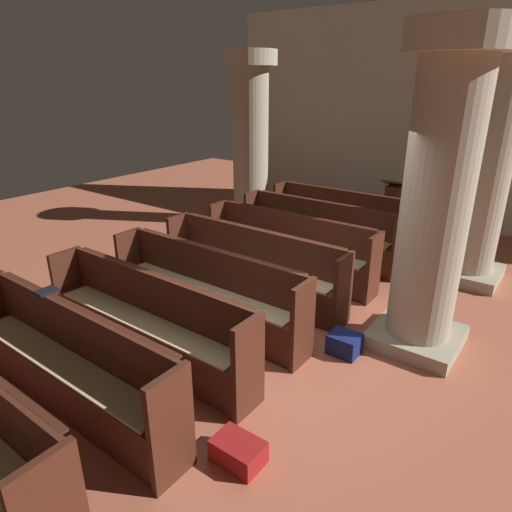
# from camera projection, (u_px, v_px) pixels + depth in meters

# --- Properties ---
(ground_plane) EXTENTS (19.20, 19.20, 0.00)m
(ground_plane) POSITION_uv_depth(u_px,v_px,m) (274.00, 336.00, 5.59)
(ground_plane) COLOR #AD5B42
(back_wall) EXTENTS (10.00, 0.16, 4.50)m
(back_wall) POSITION_uv_depth(u_px,v_px,m) (441.00, 117.00, 9.30)
(back_wall) COLOR silver
(back_wall) RESTS_ON ground
(pew_row_0) EXTENTS (2.94, 0.46, 1.00)m
(pew_row_0) POSITION_uv_depth(u_px,v_px,m) (343.00, 217.00, 8.58)
(pew_row_0) COLOR #4C2316
(pew_row_0) RESTS_ON ground
(pew_row_1) EXTENTS (2.94, 0.46, 1.00)m
(pew_row_1) POSITION_uv_depth(u_px,v_px,m) (318.00, 230.00, 7.85)
(pew_row_1) COLOR #4C2316
(pew_row_1) RESTS_ON ground
(pew_row_2) EXTENTS (2.94, 0.47, 1.00)m
(pew_row_2) POSITION_uv_depth(u_px,v_px,m) (288.00, 245.00, 7.13)
(pew_row_2) COLOR #4C2316
(pew_row_2) RESTS_ON ground
(pew_row_3) EXTENTS (2.94, 0.46, 1.00)m
(pew_row_3) POSITION_uv_depth(u_px,v_px,m) (252.00, 264.00, 6.40)
(pew_row_3) COLOR #4C2316
(pew_row_3) RESTS_ON ground
(pew_row_4) EXTENTS (2.94, 0.46, 1.00)m
(pew_row_4) POSITION_uv_depth(u_px,v_px,m) (206.00, 287.00, 5.68)
(pew_row_4) COLOR #4C2316
(pew_row_4) RESTS_ON ground
(pew_row_5) EXTENTS (2.94, 0.47, 1.00)m
(pew_row_5) POSITION_uv_depth(u_px,v_px,m) (146.00, 318.00, 4.95)
(pew_row_5) COLOR #4C2316
(pew_row_5) RESTS_ON ground
(pew_row_6) EXTENTS (2.94, 0.47, 1.00)m
(pew_row_6) POSITION_uv_depth(u_px,v_px,m) (66.00, 359.00, 4.23)
(pew_row_6) COLOR #4C2316
(pew_row_6) RESTS_ON ground
(pillar_aisle_side) EXTENTS (1.09, 1.09, 3.53)m
(pillar_aisle_side) POSITION_uv_depth(u_px,v_px,m) (485.00, 163.00, 6.58)
(pillar_aisle_side) COLOR #9F967E
(pillar_aisle_side) RESTS_ON ground
(pillar_far_side) EXTENTS (1.09, 1.09, 3.53)m
(pillar_far_side) POSITION_uv_depth(u_px,v_px,m) (250.00, 138.00, 9.42)
(pillar_far_side) COLOR #9F967E
(pillar_far_side) RESTS_ON ground
(pillar_aisle_rear) EXTENTS (1.06, 1.06, 3.53)m
(pillar_aisle_rear) POSITION_uv_depth(u_px,v_px,m) (437.00, 196.00, 4.77)
(pillar_aisle_rear) COLOR #9F967E
(pillar_aisle_rear) RESTS_ON ground
(lectern) EXTENTS (0.48, 0.45, 1.08)m
(lectern) POSITION_uv_depth(u_px,v_px,m) (392.00, 210.00, 9.32)
(lectern) COLOR brown
(lectern) RESTS_ON ground
(hymn_book) EXTENTS (0.15, 0.20, 0.03)m
(hymn_book) POSITION_uv_depth(u_px,v_px,m) (46.00, 291.00, 4.48)
(hymn_book) COLOR black
(hymn_book) RESTS_ON pew_row_6
(kneeler_box_red) EXTENTS (0.42, 0.29, 0.21)m
(kneeler_box_red) POSITION_uv_depth(u_px,v_px,m) (238.00, 451.00, 3.74)
(kneeler_box_red) COLOR maroon
(kneeler_box_red) RESTS_ON ground
(kneeler_box_navy) EXTENTS (0.35, 0.29, 0.24)m
(kneeler_box_navy) POSITION_uv_depth(u_px,v_px,m) (344.00, 344.00, 5.21)
(kneeler_box_navy) COLOR navy
(kneeler_box_navy) RESTS_ON ground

